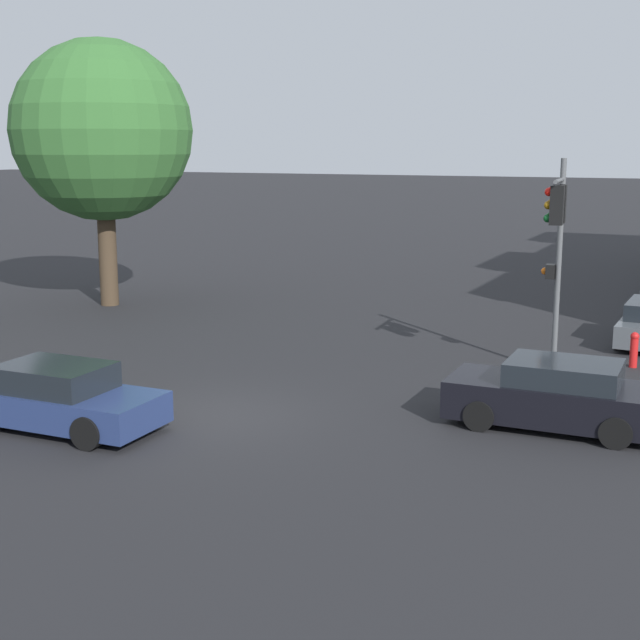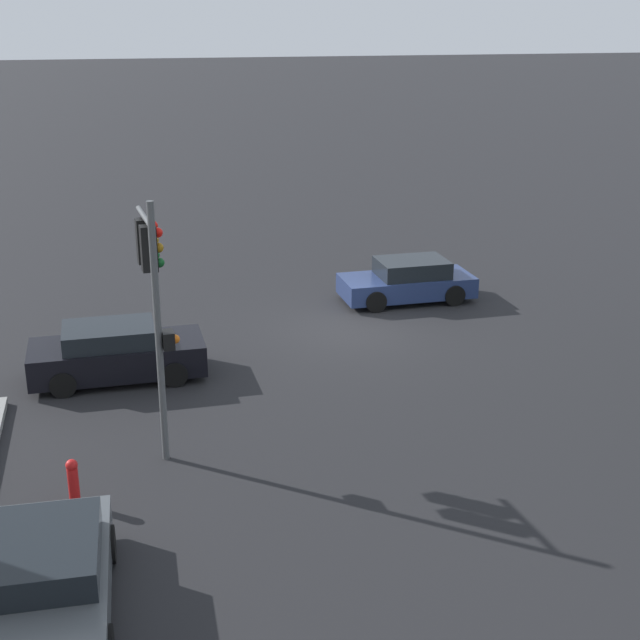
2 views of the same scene
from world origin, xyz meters
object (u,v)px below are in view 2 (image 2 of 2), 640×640
at_px(crossing_car_1, 408,281).
at_px(fire_hydrant, 73,481).
at_px(parked_car_0, 45,581).
at_px(traffic_signal, 153,278).
at_px(crossing_car_0, 116,353).

bearing_deg(crossing_car_1, fire_hydrant, 44.86).
bearing_deg(parked_car_0, traffic_signal, 159.77).
bearing_deg(parked_car_0, crossing_car_1, 144.21).
distance_m(traffic_signal, fire_hydrant, 4.13).
xyz_separation_m(parked_car_0, fire_hydrant, (-0.31, -3.19, -0.11)).
xyz_separation_m(crossing_car_0, crossing_car_1, (-8.96, -4.26, -0.04)).
relative_size(traffic_signal, crossing_car_0, 1.26).
bearing_deg(crossing_car_1, traffic_signal, 44.23).
height_order(traffic_signal, crossing_car_0, traffic_signal).
relative_size(traffic_signal, crossing_car_1, 1.29).
distance_m(traffic_signal, parked_car_0, 6.35).
distance_m(crossing_car_1, parked_car_0, 16.77).
bearing_deg(crossing_car_0, fire_hydrant, -99.32).
xyz_separation_m(traffic_signal, crossing_car_1, (-8.09, -8.17, -3.04)).
bearing_deg(parked_car_0, crossing_car_0, 173.97).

